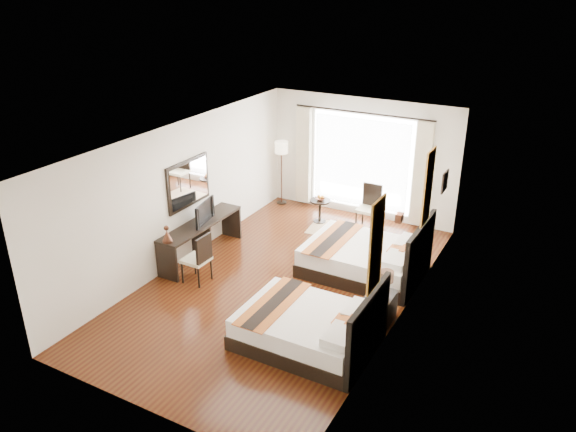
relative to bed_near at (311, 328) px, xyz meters
The scene contains 29 objects.
floor 1.92m from the bed_near, 132.09° to the left, with size 4.50×7.50×0.01m, color #37130A.
ceiling 3.13m from the bed_near, 132.09° to the left, with size 4.50×7.50×0.02m, color white.
wall_headboard 2.03m from the bed_near, 55.43° to the left, with size 0.01×7.50×2.80m, color silver.
wall_desk 3.95m from the bed_near, 158.16° to the left, with size 0.01×7.50×2.80m, color silver.
wall_window 5.42m from the bed_near, 103.88° to the left, with size 4.50×0.01×2.80m, color silver.
wall_entry 2.88m from the bed_near, 118.61° to the right, with size 4.50×0.01×2.80m, color silver.
window_glass 5.39m from the bed_near, 103.92° to the left, with size 2.40×0.02×2.20m, color white.
sheer_curtain 5.33m from the bed_near, 104.07° to the left, with size 2.30×0.02×2.10m, color white.
drape_left 5.81m from the bed_near, 118.39° to the left, with size 0.35×0.14×2.35m, color #B3AA8B.
drape_right 5.14m from the bed_near, 88.00° to the left, with size 0.35×0.14×2.35m, color #B3AA8B.
art_panel_near 1.91m from the bed_near, ahead, with size 0.03×0.50×1.35m, color maroon.
art_panel_far 3.17m from the bed_near, 69.31° to the left, with size 0.03×0.50×1.35m, color maroon.
wall_sconce 2.17m from the bed_near, 50.62° to the left, with size 0.10×0.14×0.14m, color #402217.
mirror_frame 4.03m from the bed_near, 155.66° to the left, with size 0.04×1.25×0.95m, color black.
mirror_glass 4.01m from the bed_near, 155.50° to the left, with size 0.01×1.12×0.82m, color white.
bed_near is the anchor object (origin of this frame).
bed_far 2.53m from the bed_near, 91.50° to the left, with size 2.20×1.71×1.24m.
nightstand 1.33m from the bed_near, 57.15° to the left, with size 0.43×0.53×0.51m, color black.
table_lamp 1.52m from the bed_near, 59.02° to the left, with size 0.24×0.24×0.38m.
vase 1.19m from the bed_near, 51.93° to the left, with size 0.13×0.13×0.14m, color black.
console_desk 3.63m from the bed_near, 154.16° to the left, with size 0.50×2.20×0.76m, color black.
television 3.68m from the bed_near, 153.59° to the left, with size 0.78×0.10×0.45m, color black.
bronze_figurine 3.37m from the bed_near, 169.91° to the left, with size 0.19×0.19×0.29m, color #402217, non-canonical shape.
desk_chair 2.81m from the bed_near, 165.12° to the left, with size 0.46×0.46×0.98m.
floor_lamp 5.93m from the bed_near, 123.70° to the left, with size 0.32×0.32×1.59m.
side_table 4.68m from the bed_near, 113.94° to the left, with size 0.48×0.48×0.55m, color black.
fruit_bowl 4.67m from the bed_near, 113.87° to the left, with size 0.21×0.21×0.05m, color #4A351A.
window_chair 4.53m from the bed_near, 99.96° to the left, with size 0.48×0.48×1.02m.
jute_rug 4.29m from the bed_near, 108.47° to the left, with size 1.27×0.86×0.01m, color tan.
Camera 1 is at (4.44, -7.95, 5.35)m, focal length 35.00 mm.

